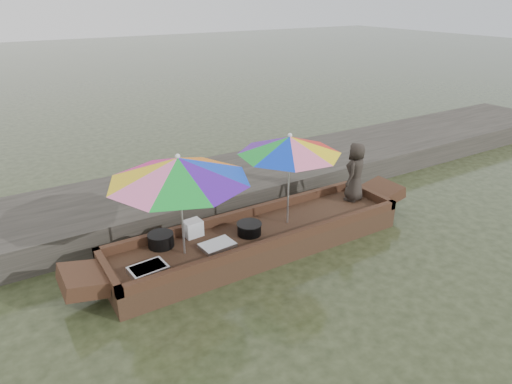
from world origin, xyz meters
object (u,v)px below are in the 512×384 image
cooking_pot (161,240)px  vendor (355,172)px  boat_hull (259,240)px  tray_crayfish (148,270)px  tray_scallop (217,245)px  umbrella_bow (181,206)px  supply_bag (193,228)px  charcoal_grill (249,229)px  umbrella_stern (289,180)px

cooking_pot → vendor: 3.71m
boat_hull → tray_crayfish: (-1.95, -0.21, 0.22)m
boat_hull → cooking_pot: 1.60m
tray_scallop → umbrella_bow: size_ratio=0.25×
boat_hull → supply_bag: bearing=156.8°
boat_hull → cooking_pot: bearing=166.1°
charcoal_grill → umbrella_stern: umbrella_stern is taller
tray_scallop → vendor: 3.02m
cooking_pot → tray_scallop: 0.86m
charcoal_grill → tray_crayfish: bearing=-173.6°
boat_hull → vendor: (2.15, 0.12, 0.73)m
vendor → boat_hull: bearing=-26.9°
tray_crayfish → vendor: size_ratio=0.46×
umbrella_stern → charcoal_grill: bearing=-179.0°
charcoal_grill → umbrella_bow: (-1.11, 0.01, 0.69)m
charcoal_grill → umbrella_stern: 1.02m
charcoal_grill → tray_scallop: bearing=-171.7°
tray_crayfish → tray_scallop: bearing=5.4°
supply_bag → charcoal_grill: bearing=-28.9°
cooking_pot → vendor: (3.68, -0.26, 0.45)m
cooking_pot → umbrella_bow: bearing=-59.9°
charcoal_grill → vendor: (2.34, 0.13, 0.46)m
boat_hull → vendor: bearing=3.1°
umbrella_bow → supply_bag: bearing=51.5°
tray_crayfish → umbrella_stern: 2.62m
tray_scallop → vendor: size_ratio=0.46×
tray_crayfish → charcoal_grill: charcoal_grill is taller
boat_hull → tray_scallop: size_ratio=9.89×
tray_crayfish → umbrella_bow: bearing=18.3°
charcoal_grill → umbrella_stern: (0.75, 0.01, 0.69)m
charcoal_grill → supply_bag: supply_bag is taller
cooking_pot → tray_crayfish: size_ratio=0.78×
boat_hull → umbrella_bow: umbrella_bow is taller
boat_hull → tray_crayfish: tray_crayfish is taller
umbrella_bow → vendor: bearing=1.9°
umbrella_stern → supply_bag: bearing=164.7°
boat_hull → supply_bag: supply_bag is taller
tray_crayfish → supply_bag: supply_bag is taller
boat_hull → umbrella_bow: size_ratio=2.46×
tray_crayfish → tray_scallop: size_ratio=1.00×
umbrella_bow → umbrella_stern: (1.87, 0.00, 0.00)m
cooking_pot → boat_hull: bearing=-13.9°
tray_crayfish → supply_bag: 1.16m
charcoal_grill → vendor: 2.39m
boat_hull → supply_bag: (-0.98, 0.42, 0.30)m
cooking_pot → umbrella_bow: (0.22, -0.38, 0.67)m
supply_bag → umbrella_bow: size_ratio=0.14×
cooking_pot → vendor: bearing=-4.1°
tray_crayfish → supply_bag: bearing=33.0°
tray_scallop → tray_crayfish: bearing=-174.6°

